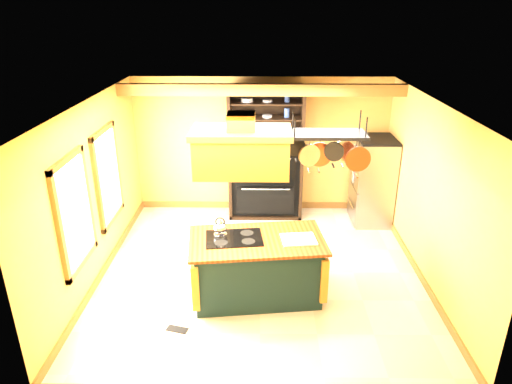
{
  "coord_description": "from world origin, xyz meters",
  "views": [
    {
      "loc": [
        0.01,
        -6.25,
        3.96
      ],
      "look_at": [
        -0.08,
        0.3,
        1.26
      ],
      "focal_mm": 32.0,
      "sensor_mm": 36.0,
      "label": 1
    }
  ],
  "objects_px": {
    "hutch": "(265,169)",
    "refrigerator": "(372,183)",
    "range_hood": "(241,149)",
    "pot_rack": "(328,144)",
    "kitchen_island": "(257,267)"
  },
  "relations": [
    {
      "from": "refrigerator",
      "to": "hutch",
      "type": "height_order",
      "value": "hutch"
    },
    {
      "from": "pot_rack",
      "to": "refrigerator",
      "type": "distance_m",
      "value": 3.19
    },
    {
      "from": "pot_rack",
      "to": "refrigerator",
      "type": "relative_size",
      "value": 0.65
    },
    {
      "from": "hutch",
      "to": "refrigerator",
      "type": "bearing_deg",
      "value": -9.08
    },
    {
      "from": "range_hood",
      "to": "refrigerator",
      "type": "relative_size",
      "value": 0.79
    },
    {
      "from": "range_hood",
      "to": "pot_rack",
      "type": "height_order",
      "value": "same"
    },
    {
      "from": "refrigerator",
      "to": "hutch",
      "type": "bearing_deg",
      "value": 170.92
    },
    {
      "from": "range_hood",
      "to": "pot_rack",
      "type": "xyz_separation_m",
      "value": [
        1.11,
        0.0,
        0.08
      ]
    },
    {
      "from": "range_hood",
      "to": "hutch",
      "type": "bearing_deg",
      "value": 83.21
    },
    {
      "from": "range_hood",
      "to": "pot_rack",
      "type": "distance_m",
      "value": 1.12
    },
    {
      "from": "pot_rack",
      "to": "hutch",
      "type": "relative_size",
      "value": 0.42
    },
    {
      "from": "kitchen_island",
      "to": "hutch",
      "type": "bearing_deg",
      "value": 80.49
    },
    {
      "from": "kitchen_island",
      "to": "pot_rack",
      "type": "height_order",
      "value": "pot_rack"
    },
    {
      "from": "kitchen_island",
      "to": "hutch",
      "type": "relative_size",
      "value": 0.79
    },
    {
      "from": "refrigerator",
      "to": "hutch",
      "type": "xyz_separation_m",
      "value": [
        -2.04,
        0.33,
        0.16
      ]
    }
  ]
}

